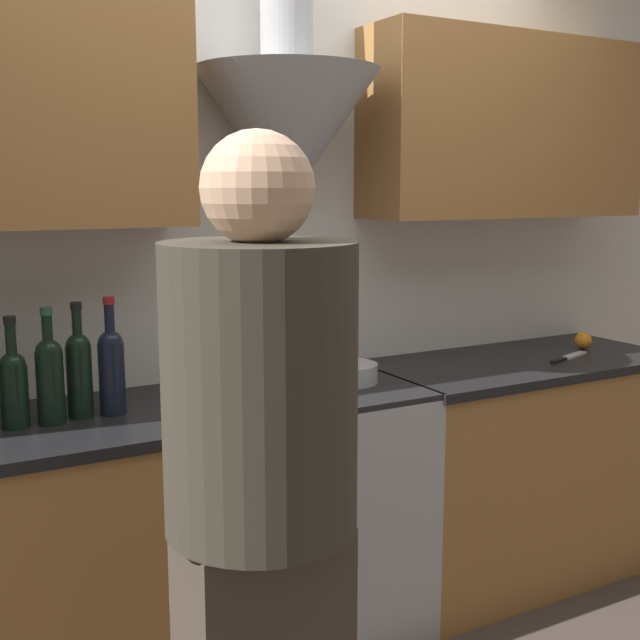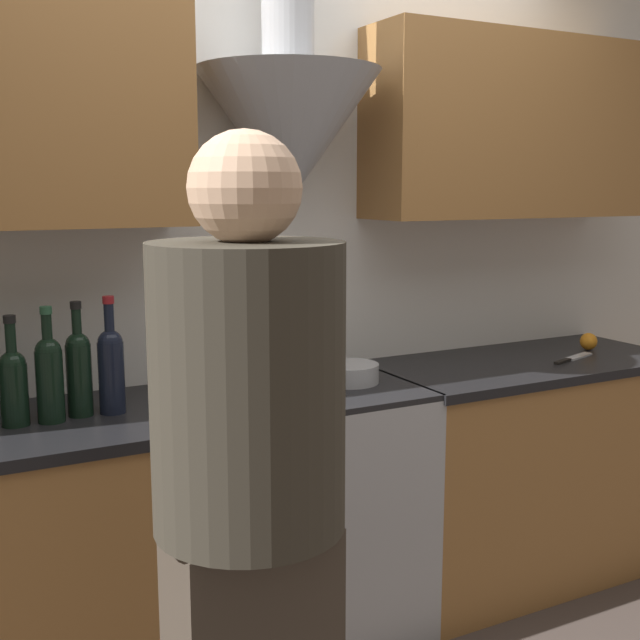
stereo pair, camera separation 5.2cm
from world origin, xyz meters
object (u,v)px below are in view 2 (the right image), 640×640
Objects in this scene: wine_bottle_6 at (13,383)px; wine_bottle_9 at (111,366)px; orange_fruit at (589,341)px; person_foreground_left at (250,528)px; stove_range at (306,510)px; wine_bottle_8 at (79,369)px; mixing_bowl at (349,373)px; wine_bottle_7 at (49,375)px; stock_pot at (262,374)px.

wine_bottle_9 is (0.28, 0.00, 0.02)m from wine_bottle_6.
person_foreground_left is (-1.98, -1.04, -0.01)m from orange_fruit.
stove_range is 2.58× the size of wine_bottle_8.
mixing_bowl reaches higher than stove_range.
mixing_bowl is (1.01, 0.01, -0.11)m from wine_bottle_7.
wine_bottle_8 is 1.65× the size of mixing_bowl.
wine_bottle_8 is at bearing 4.82° from wine_bottle_6.
stock_pot is at bearing -178.36° from stove_range.
wine_bottle_6 is at bearing -179.49° from orange_fruit.
person_foreground_left is at bearing -114.94° from stock_pot.
wine_bottle_9 reaches higher than wine_bottle_8.
orange_fruit is (2.19, 0.03, -0.11)m from wine_bottle_7.
stove_range is 2.49× the size of wine_bottle_9.
wine_bottle_8 reaches higher than stock_pot.
wine_bottle_6 is at bearing -175.18° from wine_bottle_8.
wine_bottle_9 is at bearing 179.25° from stock_pot.
wine_bottle_9 reaches higher than wine_bottle_7.
stove_range is at bearing -0.09° from wine_bottle_6.
wine_bottle_9 is 2.01m from orange_fruit.
wine_bottle_9 reaches higher than stock_pot.
mixing_bowl is (0.17, -0.00, 0.48)m from stove_range.
wine_bottle_8 is at bearing 177.84° from stock_pot.
wine_bottle_7 is at bearing -179.32° from stove_range.
person_foreground_left is (-0.47, -1.02, -0.04)m from stock_pot.
orange_fruit is at bearing 1.21° from mixing_bowl.
orange_fruit is at bearing 0.83° from wine_bottle_7.
wine_bottle_8 is (0.09, 0.03, 0.00)m from wine_bottle_7.
wine_bottle_6 is 0.28m from wine_bottle_9.
stock_pot is (0.49, -0.01, -0.08)m from wine_bottle_9.
person_foreground_left is (-0.64, -1.02, 0.47)m from stove_range.
wine_bottle_9 is at bearing 3.68° from wine_bottle_7.
mixing_bowl is at bearing -1.15° from stove_range.
person_foreground_left reaches higher than stock_pot.
wine_bottle_6 is at bearing 173.31° from wine_bottle_7.
wine_bottle_8 is 1.05m from person_foreground_left.
wine_bottle_6 is 1.53× the size of mixing_bowl.
wine_bottle_6 is at bearing 179.75° from mixing_bowl.
person_foreground_left is at bearing -152.29° from orange_fruit.
wine_bottle_7 is 1.01m from mixing_bowl.
wine_bottle_9 is 1.62× the size of stock_pot.
wine_bottle_6 is at bearing -179.96° from wine_bottle_9.
orange_fruit is (1.35, 0.02, 0.48)m from stove_range.
stock_pot is 3.09× the size of orange_fruit.
mixing_bowl is at bearing 0.24° from stock_pot.
orange_fruit is 0.04× the size of person_foreground_left.
wine_bottle_7 is 1.04m from person_foreground_left.
wine_bottle_9 is 5.01× the size of orange_fruit.
stove_range is at bearing -0.15° from wine_bottle_9.
mixing_bowl is (0.82, -0.01, -0.11)m from wine_bottle_9.
stock_pot is at bearing -179.00° from orange_fruit.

